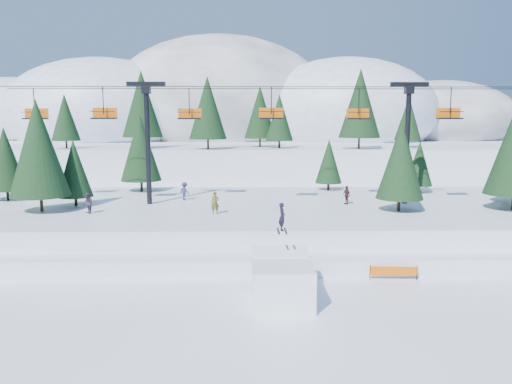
{
  "coord_description": "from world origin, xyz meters",
  "views": [
    {
      "loc": [
        -0.71,
        -24.35,
        9.48
      ],
      "look_at": [
        -0.11,
        6.0,
        5.2
      ],
      "focal_mm": 35.0,
      "sensor_mm": 36.0,
      "label": 1
    }
  ],
  "objects_px": {
    "banner_near": "(394,271)",
    "banner_far": "(402,262)",
    "chairlift": "(266,124)",
    "jump_kicker": "(282,280)"
  },
  "relations": [
    {
      "from": "jump_kicker",
      "to": "banner_far",
      "type": "bearing_deg",
      "value": 34.04
    },
    {
      "from": "chairlift",
      "to": "banner_far",
      "type": "bearing_deg",
      "value": -53.78
    },
    {
      "from": "banner_near",
      "to": "banner_far",
      "type": "height_order",
      "value": "same"
    },
    {
      "from": "banner_near",
      "to": "banner_far",
      "type": "distance_m",
      "value": 2.31
    },
    {
      "from": "jump_kicker",
      "to": "chairlift",
      "type": "height_order",
      "value": "chairlift"
    },
    {
      "from": "chairlift",
      "to": "banner_far",
      "type": "distance_m",
      "value": 16.67
    },
    {
      "from": "chairlift",
      "to": "banner_near",
      "type": "height_order",
      "value": "chairlift"
    },
    {
      "from": "jump_kicker",
      "to": "banner_far",
      "type": "height_order",
      "value": "jump_kicker"
    },
    {
      "from": "jump_kicker",
      "to": "banner_near",
      "type": "height_order",
      "value": "jump_kicker"
    },
    {
      "from": "jump_kicker",
      "to": "chairlift",
      "type": "relative_size",
      "value": 0.11
    }
  ]
}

